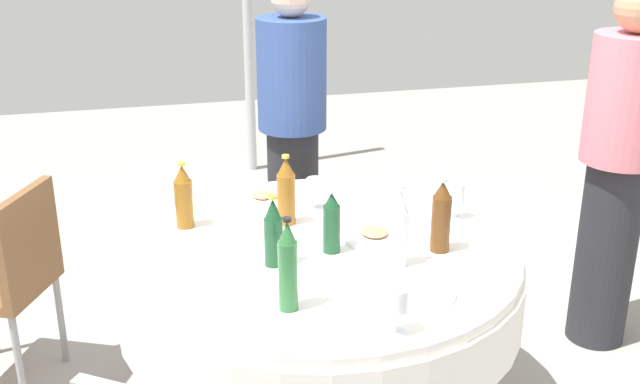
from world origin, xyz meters
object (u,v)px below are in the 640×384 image
(dining_table, at_px, (320,283))
(bottle_dark_green_outer, at_px, (332,223))
(wine_glass_rear, at_px, (456,195))
(wine_glass_outer, at_px, (397,302))
(bottle_dark_green_left, at_px, (273,233))
(plate_right, at_px, (262,198))
(person_west, at_px, (292,132))
(bottle_amber_far, at_px, (184,197))
(person_inner, at_px, (619,164))
(bottle_amber_inner, at_px, (286,192))
(bottle_brown_rear, at_px, (441,217))
(bottle_clear_north, at_px, (399,229))
(plate_south, at_px, (374,235))
(bottle_green_west, at_px, (288,267))
(wine_glass_far, at_px, (315,187))
(plate_east, at_px, (421,293))
(chair_outer, at_px, (10,272))

(dining_table, xyz_separation_m, bottle_dark_green_outer, (0.04, 0.03, 0.26))
(wine_glass_rear, distance_m, wine_glass_outer, 0.92)
(bottle_dark_green_left, height_order, plate_right, bottle_dark_green_left)
(wine_glass_rear, bearing_deg, person_west, -156.17)
(bottle_dark_green_left, distance_m, bottle_amber_far, 0.49)
(dining_table, relative_size, person_inner, 0.91)
(dining_table, bearing_deg, person_inner, 100.69)
(dining_table, relative_size, bottle_amber_inner, 5.26)
(wine_glass_rear, bearing_deg, dining_table, -76.58)
(bottle_brown_rear, relative_size, bottle_dark_green_outer, 1.15)
(bottle_clear_north, bearing_deg, dining_table, -130.59)
(bottle_dark_green_left, height_order, plate_south, bottle_dark_green_left)
(bottle_green_west, height_order, wine_glass_far, bottle_green_west)
(bottle_clear_north, bearing_deg, plate_right, -153.24)
(bottle_dark_green_left, bearing_deg, dining_table, 116.14)
(wine_glass_outer, relative_size, person_west, 0.09)
(bottle_dark_green_outer, xyz_separation_m, plate_south, (-0.07, 0.19, -0.10))
(bottle_brown_rear, height_order, wine_glass_rear, bottle_brown_rear)
(bottle_clear_north, xyz_separation_m, wine_glass_far, (-0.57, -0.16, -0.05))
(dining_table, relative_size, plate_right, 7.21)
(dining_table, distance_m, bottle_green_west, 0.54)
(bottle_amber_inner, distance_m, bottle_clear_north, 0.54)
(plate_south, height_order, person_inner, person_inner)
(wine_glass_outer, bearing_deg, bottle_clear_north, 159.96)
(bottle_dark_green_left, height_order, bottle_brown_rear, bottle_brown_rear)
(bottle_clear_north, bearing_deg, wine_glass_rear, 133.54)
(bottle_brown_rear, relative_size, person_inner, 0.17)
(bottle_clear_north, bearing_deg, bottle_amber_far, -126.44)
(plate_east, xyz_separation_m, plate_right, (-0.93, -0.36, 0.00))
(plate_east, height_order, plate_south, plate_south)
(bottle_dark_green_left, height_order, wine_glass_far, bottle_dark_green_left)
(bottle_brown_rear, height_order, bottle_dark_green_outer, bottle_brown_rear)
(bottle_dark_green_outer, distance_m, bottle_clear_north, 0.26)
(bottle_green_west, distance_m, chair_outer, 1.39)
(bottle_amber_far, distance_m, chair_outer, 0.81)
(bottle_dark_green_outer, height_order, bottle_clear_north, bottle_clear_north)
(bottle_dark_green_outer, relative_size, plate_east, 1.07)
(bottle_amber_far, distance_m, bottle_brown_rear, 0.98)
(plate_east, bearing_deg, bottle_dark_green_outer, -152.55)
(bottle_dark_green_left, xyz_separation_m, bottle_clear_north, (0.11, 0.42, 0.02))
(bottle_dark_green_left, xyz_separation_m, wine_glass_rear, (-0.23, 0.78, -0.02))
(plate_east, height_order, plate_right, plate_right)
(bottle_brown_rear, distance_m, plate_south, 0.28)
(bottle_dark_green_left, distance_m, wine_glass_rear, 0.81)
(dining_table, relative_size, bottle_dark_green_outer, 6.15)
(wine_glass_outer, bearing_deg, bottle_dark_green_left, -153.32)
(bottle_brown_rear, height_order, wine_glass_outer, bottle_brown_rear)
(bottle_green_west, height_order, bottle_clear_north, bottle_green_west)
(bottle_dark_green_left, distance_m, wine_glass_far, 0.54)
(bottle_brown_rear, relative_size, wine_glass_outer, 1.89)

